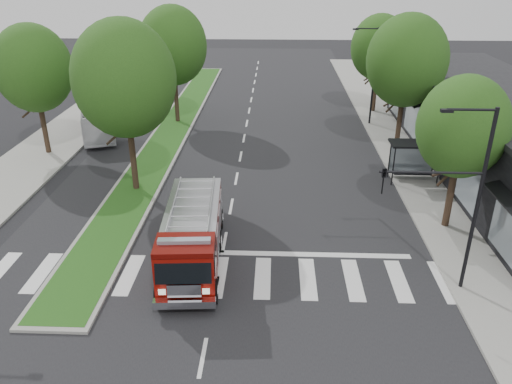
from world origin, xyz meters
TOP-DOWN VIEW (x-y plane):
  - ground at (0.00, 0.00)m, footprint 140.00×140.00m
  - sidewalk_right at (12.50, 10.00)m, footprint 5.00×80.00m
  - sidewalk_left at (-14.50, 10.00)m, footprint 5.00×80.00m
  - median at (-6.00, 18.00)m, footprint 3.00×50.00m
  - storefront_row at (17.00, 10.00)m, footprint 8.00×30.00m
  - bus_shelter at (11.20, 8.15)m, footprint 3.20×1.60m
  - tree_right_near at (11.50, 2.00)m, footprint 4.40×4.40m
  - tree_right_mid at (11.50, 14.00)m, footprint 5.60×5.60m
  - tree_right_far at (11.50, 24.00)m, footprint 5.00×5.00m
  - tree_median_near at (-6.00, 6.00)m, footprint 5.80×5.80m
  - tree_median_far at (-6.00, 20.00)m, footprint 5.60×5.60m
  - tree_left_mid at (-14.00, 12.00)m, footprint 5.20×5.20m
  - streetlight_right_near at (9.61, -3.50)m, footprint 4.08×0.22m
  - streetlight_right_far at (10.35, 20.00)m, footprint 2.11×0.20m
  - fire_engine at (-1.28, -1.71)m, footprint 3.02×8.37m
  - city_bus at (-12.00, 17.26)m, footprint 5.39×9.95m

SIDE VIEW (x-z plane):
  - ground at x=0.00m, z-range 0.00..0.00m
  - sidewalk_right at x=12.50m, z-range 0.00..0.15m
  - sidewalk_left at x=-14.50m, z-range 0.00..0.15m
  - median at x=-6.00m, z-range 0.00..0.16m
  - city_bus at x=-12.00m, z-range 0.00..2.71m
  - fire_engine at x=-1.28m, z-range -0.06..2.79m
  - bus_shelter at x=11.20m, z-range 0.73..3.34m
  - storefront_row at x=17.00m, z-range 0.00..5.00m
  - streetlight_right_far at x=10.35m, z-range 0.48..8.48m
  - streetlight_right_near at x=9.61m, z-range 0.67..8.67m
  - tree_right_near at x=11.50m, z-range 1.48..9.53m
  - tree_right_far at x=11.50m, z-range 1.47..10.20m
  - tree_left_mid at x=-14.00m, z-range 1.58..10.74m
  - tree_right_mid at x=11.50m, z-range 1.63..11.35m
  - tree_median_far at x=-6.00m, z-range 1.63..11.35m
  - tree_median_near at x=-6.00m, z-range 1.73..11.89m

